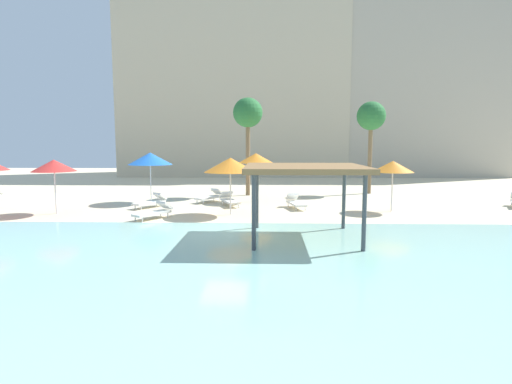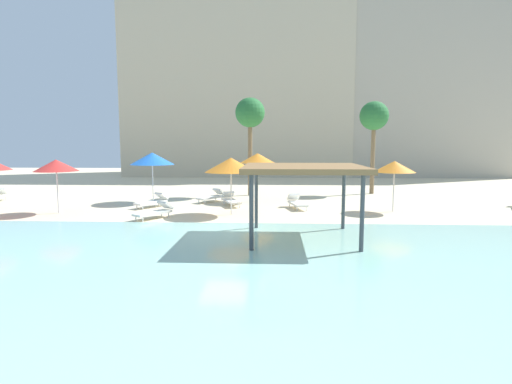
% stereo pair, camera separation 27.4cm
% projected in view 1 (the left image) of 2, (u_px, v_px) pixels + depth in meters
% --- Properties ---
extents(ground_plane, '(80.00, 80.00, 0.00)m').
position_uv_depth(ground_plane, '(235.00, 232.00, 15.66)').
color(ground_plane, beige).
extents(lagoon_water, '(44.00, 13.50, 0.04)m').
position_uv_depth(lagoon_water, '(218.00, 275.00, 10.45)').
color(lagoon_water, '#99D1C6').
rests_on(lagoon_water, ground).
extents(shade_pavilion, '(4.11, 4.11, 2.61)m').
position_uv_depth(shade_pavilion, '(305.00, 170.00, 14.14)').
color(shade_pavilion, '#42474C').
rests_on(shade_pavilion, ground).
extents(beach_umbrella_orange_0, '(2.02, 2.02, 2.52)m').
position_uv_depth(beach_umbrella_orange_0, '(393.00, 167.00, 20.08)').
color(beach_umbrella_orange_0, silver).
rests_on(beach_umbrella_orange_0, ground).
extents(beach_umbrella_blue_1, '(2.49, 2.49, 2.86)m').
position_uv_depth(beach_umbrella_blue_1, '(150.00, 159.00, 23.06)').
color(beach_umbrella_blue_1, silver).
rests_on(beach_umbrella_blue_1, ground).
extents(beach_umbrella_red_2, '(2.05, 2.05, 2.61)m').
position_uv_depth(beach_umbrella_red_2, '(54.00, 166.00, 19.37)').
color(beach_umbrella_red_2, silver).
rests_on(beach_umbrella_red_2, ground).
extents(beach_umbrella_orange_3, '(2.05, 2.05, 2.82)m').
position_uv_depth(beach_umbrella_orange_3, '(256.00, 158.00, 23.47)').
color(beach_umbrella_orange_3, silver).
rests_on(beach_umbrella_orange_3, ground).
extents(beach_umbrella_orange_5, '(2.47, 2.47, 2.71)m').
position_uv_depth(beach_umbrella_orange_5, '(230.00, 165.00, 19.11)').
color(beach_umbrella_orange_5, silver).
rests_on(beach_umbrella_orange_5, ground).
extents(lounge_chair_0, '(1.55, 1.91, 0.74)m').
position_uv_depth(lounge_chair_0, '(211.00, 196.00, 23.63)').
color(lounge_chair_0, white).
rests_on(lounge_chair_0, ground).
extents(lounge_chair_1, '(1.57, 1.90, 0.74)m').
position_uv_depth(lounge_chair_1, '(155.00, 211.00, 18.32)').
color(lounge_chair_1, white).
rests_on(lounge_chair_1, ground).
extents(lounge_chair_2, '(1.02, 1.98, 0.74)m').
position_uv_depth(lounge_chair_2, '(296.00, 202.00, 21.29)').
color(lounge_chair_2, white).
rests_on(lounge_chair_2, ground).
extents(lounge_chair_3, '(1.56, 1.91, 0.74)m').
position_uv_depth(lounge_chair_3, '(152.00, 201.00, 21.58)').
color(lounge_chair_3, white).
rests_on(lounge_chair_3, ground).
extents(lounge_chair_4, '(1.27, 1.98, 0.74)m').
position_uv_depth(lounge_chair_4, '(229.00, 200.00, 22.13)').
color(lounge_chair_4, white).
rests_on(lounge_chair_4, ground).
extents(palm_tree_0, '(1.90, 1.90, 6.15)m').
position_uv_depth(palm_tree_0, '(371.00, 118.00, 27.04)').
color(palm_tree_0, brown).
rests_on(palm_tree_0, ground).
extents(palm_tree_1, '(1.90, 1.90, 6.29)m').
position_uv_depth(palm_tree_1, '(248.00, 115.00, 26.07)').
color(palm_tree_1, brown).
rests_on(palm_tree_1, ground).
extents(hotel_block_0, '(23.14, 9.17, 18.34)m').
position_uv_depth(hotel_block_0, '(235.00, 90.00, 44.01)').
color(hotel_block_0, beige).
rests_on(hotel_block_0, ground).
extents(hotel_block_1, '(17.30, 9.52, 16.83)m').
position_uv_depth(hotel_block_1, '(412.00, 96.00, 43.80)').
color(hotel_block_1, '#B2A893').
rests_on(hotel_block_1, ground).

